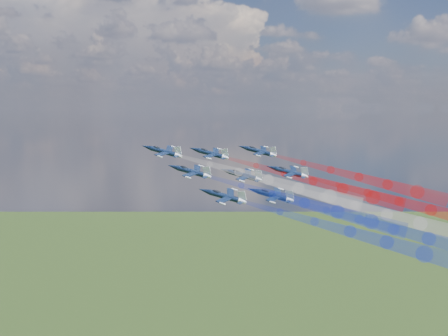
# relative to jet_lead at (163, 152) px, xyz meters

# --- Properties ---
(jet_lead) EXTENTS (15.29, 13.21, 8.19)m
(jet_lead) POSITION_rel_jet_lead_xyz_m (0.00, 0.00, 0.00)
(jet_lead) COLOR black
(trail_lead) EXTENTS (49.40, 16.42, 16.37)m
(trail_lead) POSITION_rel_jet_lead_xyz_m (29.05, -6.95, -7.02)
(trail_lead) COLOR white
(jet_inner_left) EXTENTS (15.29, 13.21, 8.19)m
(jet_inner_left) POSITION_rel_jet_lead_xyz_m (8.64, -9.76, -4.53)
(jet_inner_left) COLOR black
(trail_inner_left) EXTENTS (49.40, 16.42, 16.37)m
(trail_inner_left) POSITION_rel_jet_lead_xyz_m (37.69, -16.71, -11.55)
(trail_inner_left) COLOR #182ED1
(jet_inner_right) EXTENTS (15.29, 13.21, 8.19)m
(jet_inner_right) POSITION_rel_jet_lead_xyz_m (12.86, 6.93, -1.08)
(jet_inner_right) COLOR black
(trail_inner_right) EXTENTS (49.40, 16.42, 16.37)m
(trail_inner_right) POSITION_rel_jet_lead_xyz_m (41.91, -0.03, -8.10)
(trail_inner_right) COLOR red
(jet_outer_left) EXTENTS (15.29, 13.21, 8.19)m
(jet_outer_left) POSITION_rel_jet_lead_xyz_m (17.78, -21.85, -9.14)
(jet_outer_left) COLOR black
(trail_outer_left) EXTENTS (49.40, 16.42, 16.37)m
(trail_outer_left) POSITION_rel_jet_lead_xyz_m (46.83, -28.80, -16.17)
(trail_outer_left) COLOR #182ED1
(jet_center_third) EXTENTS (15.29, 13.21, 8.19)m
(jet_center_third) POSITION_rel_jet_lead_xyz_m (22.29, -4.15, -6.11)
(jet_center_third) COLOR black
(trail_center_third) EXTENTS (49.40, 16.42, 16.37)m
(trail_center_third) POSITION_rel_jet_lead_xyz_m (51.33, -11.10, -13.13)
(trail_center_third) COLOR white
(jet_outer_right) EXTENTS (15.29, 13.21, 8.19)m
(jet_outer_right) POSITION_rel_jet_lead_xyz_m (27.19, 14.94, -1.00)
(jet_outer_right) COLOR black
(trail_outer_right) EXTENTS (49.40, 16.42, 16.37)m
(trail_outer_right) POSITION_rel_jet_lead_xyz_m (56.24, 7.99, -8.02)
(trail_outer_right) COLOR red
(jet_rear_left) EXTENTS (15.29, 13.21, 8.19)m
(jet_rear_left) POSITION_rel_jet_lead_xyz_m (29.88, -13.80, -10.12)
(jet_rear_left) COLOR black
(trail_rear_left) EXTENTS (49.40, 16.42, 16.37)m
(trail_rear_left) POSITION_rel_jet_lead_xyz_m (58.92, -20.75, -17.14)
(trail_rear_left) COLOR #182ED1
(jet_rear_right) EXTENTS (15.29, 13.21, 8.19)m
(jet_rear_right) POSITION_rel_jet_lead_xyz_m (35.27, 1.30, -5.81)
(jet_rear_right) COLOR black
(trail_rear_right) EXTENTS (49.40, 16.42, 16.37)m
(trail_rear_right) POSITION_rel_jet_lead_xyz_m (64.31, -5.66, -12.84)
(trail_rear_right) COLOR red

